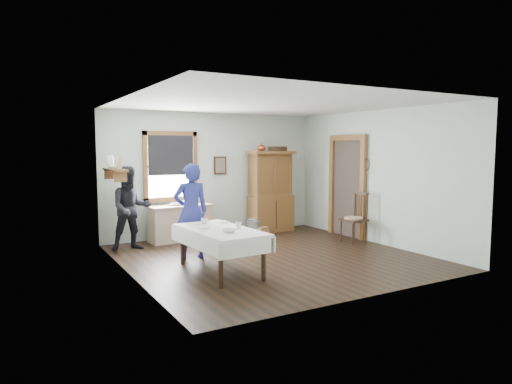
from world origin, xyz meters
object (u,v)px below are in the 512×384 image
at_px(work_counter, 180,223).
at_px(figure_dark, 131,211).
at_px(china_hutch, 271,191).
at_px(pail, 253,228).
at_px(dining_table, 220,251).
at_px(woman_blue, 191,215).
at_px(spindle_chair, 354,217).
at_px(wicker_basket, 261,231).

bearing_deg(work_counter, figure_dark, -166.50).
height_order(china_hutch, pail, china_hutch).
distance_m(dining_table, woman_blue, 1.14).
distance_m(spindle_chair, figure_dark, 4.43).
bearing_deg(work_counter, china_hutch, -4.07).
bearing_deg(work_counter, pail, -11.33).
distance_m(spindle_chair, woman_blue, 3.42).
bearing_deg(woman_blue, figure_dark, -53.18).
distance_m(woman_blue, figure_dark, 1.43).
height_order(dining_table, pail, dining_table).
height_order(work_counter, dining_table, work_counter).
height_order(spindle_chair, wicker_basket, spindle_chair).
bearing_deg(figure_dark, wicker_basket, 4.62).
relative_size(pail, woman_blue, 0.21).
xyz_separation_m(spindle_chair, woman_blue, (-3.39, 0.37, 0.25)).
xyz_separation_m(wicker_basket, figure_dark, (-2.89, -0.03, 0.65)).
distance_m(china_hutch, wicker_basket, 1.01).
height_order(spindle_chair, figure_dark, figure_dark).
height_order(work_counter, spindle_chair, spindle_chair).
distance_m(pail, woman_blue, 2.51).
relative_size(work_counter, spindle_chair, 1.26).
bearing_deg(china_hutch, pail, -161.88).
xyz_separation_m(spindle_chair, pail, (-1.38, 1.74, -0.36)).
height_order(woman_blue, figure_dark, woman_blue).
xyz_separation_m(dining_table, figure_dark, (-0.80, 2.28, 0.40)).
xyz_separation_m(china_hutch, dining_table, (-2.54, -2.63, -0.59)).
bearing_deg(dining_table, wicker_basket, 47.93).
relative_size(pail, figure_dark, 0.22).
height_order(china_hutch, dining_table, china_hutch).
xyz_separation_m(wicker_basket, woman_blue, (-2.15, -1.26, 0.68)).
xyz_separation_m(work_counter, wicker_basket, (1.78, -0.32, -0.29)).
height_order(pail, wicker_basket, pail).
bearing_deg(china_hutch, spindle_chair, -69.51).
xyz_separation_m(china_hutch, wicker_basket, (-0.45, -0.32, -0.84)).
bearing_deg(dining_table, china_hutch, 46.07).
relative_size(china_hutch, dining_table, 1.09).
relative_size(work_counter, figure_dark, 0.89).
xyz_separation_m(dining_table, spindle_chair, (3.33, 0.68, 0.18)).
height_order(wicker_basket, figure_dark, figure_dark).
bearing_deg(figure_dark, china_hutch, 10.03).
bearing_deg(wicker_basket, pail, 140.51).
bearing_deg(woman_blue, work_counter, -97.33).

